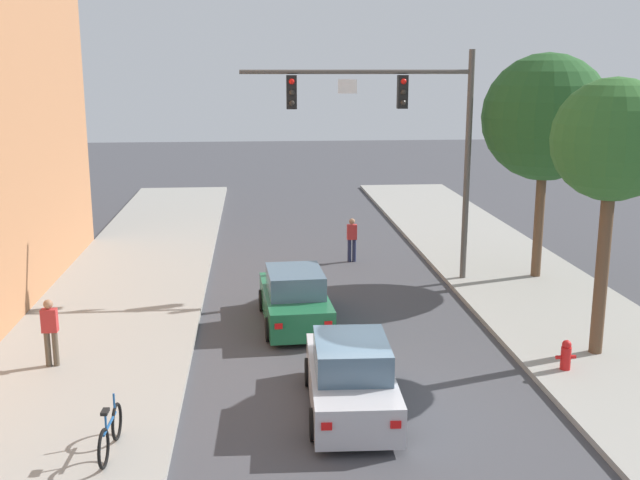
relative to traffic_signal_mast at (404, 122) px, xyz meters
The scene contains 11 objects.
ground_plane 10.99m from the traffic_signal_mast, 104.83° to the right, with size 120.00×120.00×0.00m, color #424247.
sidewalk_left 13.94m from the traffic_signal_mast, 134.02° to the right, with size 5.00×60.00×0.15m, color #99968E.
traffic_signal_mast is the anchor object (origin of this frame).
car_lead_green 7.11m from the traffic_signal_mast, 134.33° to the right, with size 2.01×4.32×1.60m.
car_following_silver 10.95m from the traffic_signal_mast, 106.89° to the right, with size 1.94×4.29×1.60m.
pedestrian_sidewalk_left_walker 12.59m from the traffic_signal_mast, 144.99° to the right, with size 0.36×0.22×1.64m.
pedestrian_crossing_road 5.55m from the traffic_signal_mast, 112.19° to the left, with size 0.36×0.22×1.64m.
bicycle_leaning 14.33m from the traffic_signal_mast, 123.98° to the right, with size 0.15×1.77×0.98m.
fire_hydrant 9.72m from the traffic_signal_mast, 73.46° to the right, with size 0.48×0.24×0.72m.
street_tree_nearest 7.92m from the traffic_signal_mast, 63.08° to the right, with size 2.90×2.90×6.74m.
street_tree_second 4.68m from the traffic_signal_mast, ahead, with size 4.14×4.14×7.42m.
Camera 1 is at (-2.36, -14.99, 7.09)m, focal length 42.67 mm.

